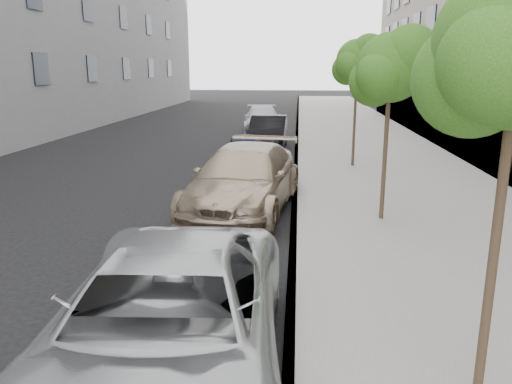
# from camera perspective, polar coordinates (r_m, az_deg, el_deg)

# --- Properties ---
(sidewalk) EXTENTS (6.40, 72.00, 0.14)m
(sidewalk) POSITION_cam_1_polar(r_m,az_deg,el_deg) (27.74, 11.24, 6.54)
(sidewalk) COLOR gray
(sidewalk) RESTS_ON ground
(curb) EXTENTS (0.15, 72.00, 0.14)m
(curb) POSITION_cam_1_polar(r_m,az_deg,el_deg) (27.57, 4.73, 6.72)
(curb) COLOR #9E9B93
(curb) RESTS_ON ground
(tree_mid) EXTENTS (1.82, 1.62, 4.31)m
(tree_mid) POSITION_cam_1_polar(r_m,az_deg,el_deg) (11.52, 15.25, 13.57)
(tree_mid) COLOR #38281C
(tree_mid) RESTS_ON sidewalk
(tree_far) EXTENTS (1.77, 1.57, 4.53)m
(tree_far) POSITION_cam_1_polar(r_m,az_deg,el_deg) (17.96, 11.60, 14.53)
(tree_far) COLOR #38281C
(tree_far) RESTS_ON sidewalk
(minivan) EXTENTS (2.90, 5.73, 1.55)m
(minivan) POSITION_cam_1_polar(r_m,az_deg,el_deg) (5.81, -10.22, -14.69)
(minivan) COLOR #A6A8AB
(minivan) RESTS_ON ground
(suv) EXTENTS (2.98, 5.87, 1.63)m
(suv) POSITION_cam_1_polar(r_m,az_deg,el_deg) (12.57, -1.35, 1.45)
(suv) COLOR tan
(suv) RESTS_ON ground
(sedan_blue) EXTENTS (2.00, 3.90, 1.27)m
(sedan_blue) POSITION_cam_1_polar(r_m,az_deg,el_deg) (17.80, -1.12, 4.59)
(sedan_blue) COLOR black
(sedan_blue) RESTS_ON ground
(sedan_black) EXTENTS (1.62, 4.49, 1.47)m
(sedan_black) POSITION_cam_1_polar(r_m,az_deg,el_deg) (22.38, 1.41, 6.79)
(sedan_black) COLOR black
(sedan_black) RESTS_ON ground
(sedan_rear) EXTENTS (2.48, 5.17, 1.45)m
(sedan_rear) POSITION_cam_1_polar(r_m,az_deg,el_deg) (28.22, 0.74, 8.27)
(sedan_rear) COLOR #9E9FA5
(sedan_rear) RESTS_ON ground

